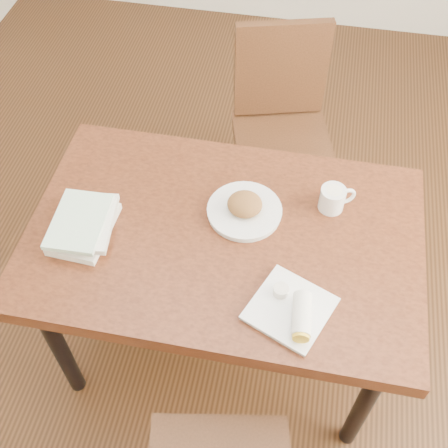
% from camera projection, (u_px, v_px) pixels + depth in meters
% --- Properties ---
extents(ground, '(4.00, 5.00, 0.01)m').
position_uv_depth(ground, '(224.00, 339.00, 2.43)').
color(ground, '#472814').
rests_on(ground, ground).
extents(table, '(1.29, 0.83, 0.75)m').
position_uv_depth(table, '(224.00, 248.00, 1.90)').
color(table, brown).
rests_on(table, ground).
extents(chair_far, '(0.52, 0.52, 0.95)m').
position_uv_depth(chair_far, '(281.00, 119.00, 2.48)').
color(chair_far, '#4F2B16').
rests_on(chair_far, ground).
extents(plate_scone, '(0.25, 0.25, 0.08)m').
position_uv_depth(plate_scone, '(245.00, 209.00, 1.87)').
color(plate_scone, white).
rests_on(plate_scone, table).
extents(coffee_mug, '(0.12, 0.09, 0.09)m').
position_uv_depth(coffee_mug, '(333.00, 198.00, 1.87)').
color(coffee_mug, white).
rests_on(coffee_mug, table).
extents(plate_burrito, '(0.29, 0.29, 0.07)m').
position_uv_depth(plate_burrito, '(293.00, 311.00, 1.63)').
color(plate_burrito, white).
rests_on(plate_burrito, table).
extents(book_stack, '(0.20, 0.27, 0.07)m').
position_uv_depth(book_stack, '(84.00, 225.00, 1.82)').
color(book_stack, white).
rests_on(book_stack, table).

